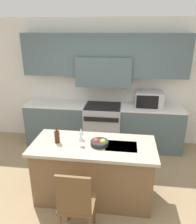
# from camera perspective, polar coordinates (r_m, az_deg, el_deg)

# --- Properties ---
(ground_plane) EXTENTS (10.00, 10.00, 0.00)m
(ground_plane) POSITION_cam_1_polar(r_m,az_deg,el_deg) (3.49, -2.58, -23.92)
(ground_plane) COLOR #997F5B
(back_cabinetry) EXTENTS (10.00, 0.46, 2.70)m
(back_cabinetry) POSITION_cam_1_polar(r_m,az_deg,el_deg) (4.74, 1.72, 10.17)
(back_cabinetry) COLOR silver
(back_cabinetry) RESTS_ON ground_plane
(back_counter) EXTENTS (3.36, 0.62, 0.95)m
(back_counter) POSITION_cam_1_polar(r_m,az_deg,el_deg) (4.84, 1.28, -3.50)
(back_counter) COLOR #4C6066
(back_counter) RESTS_ON ground_plane
(range_stove) EXTENTS (0.77, 0.70, 0.94)m
(range_stove) POSITION_cam_1_polar(r_m,az_deg,el_deg) (4.82, 1.25, -3.64)
(range_stove) COLOR #B7B7BC
(range_stove) RESTS_ON ground_plane
(microwave) EXTENTS (0.55, 0.39, 0.33)m
(microwave) POSITION_cam_1_polar(r_m,az_deg,el_deg) (4.61, 13.16, 3.21)
(microwave) COLOR #B7B7BC
(microwave) RESTS_ON back_counter
(kitchen_island) EXTENTS (1.80, 0.81, 0.90)m
(kitchen_island) POSITION_cam_1_polar(r_m,az_deg,el_deg) (3.42, -1.16, -14.98)
(kitchen_island) COLOR brown
(kitchen_island) RESTS_ON ground_plane
(island_chair) EXTENTS (0.42, 0.40, 1.00)m
(island_chair) POSITION_cam_1_polar(r_m,az_deg,el_deg) (2.78, -5.78, -22.44)
(island_chair) COLOR brown
(island_chair) RESTS_ON ground_plane
(wine_bottle) EXTENTS (0.08, 0.08, 0.25)m
(wine_bottle) POSITION_cam_1_polar(r_m,az_deg,el_deg) (3.25, -10.66, -6.30)
(wine_bottle) COLOR #422314
(wine_bottle) RESTS_ON kitchen_island
(wine_glass_near) EXTENTS (0.07, 0.07, 0.19)m
(wine_glass_near) POSITION_cam_1_polar(r_m,az_deg,el_deg) (3.10, -4.50, -6.71)
(wine_glass_near) COLOR white
(wine_glass_near) RESTS_ON kitchen_island
(wine_glass_far) EXTENTS (0.07, 0.07, 0.19)m
(wine_glass_far) POSITION_cam_1_polar(r_m,az_deg,el_deg) (3.27, -4.45, -5.18)
(wine_glass_far) COLOR white
(wine_glass_far) RESTS_ON kitchen_island
(fruit_bowl) EXTENTS (0.26, 0.26, 0.10)m
(fruit_bowl) POSITION_cam_1_polar(r_m,az_deg,el_deg) (3.15, 0.40, -8.02)
(fruit_bowl) COLOR black
(fruit_bowl) RESTS_ON kitchen_island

